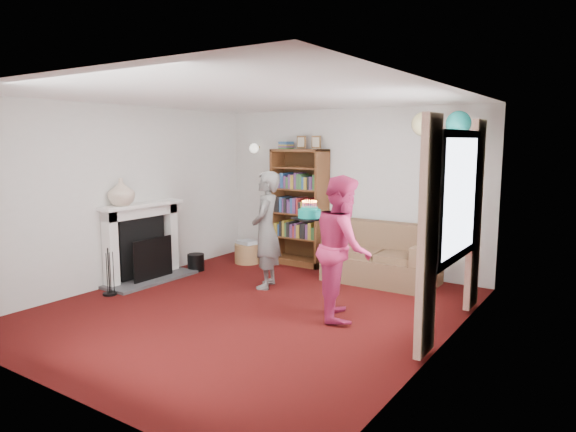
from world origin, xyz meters
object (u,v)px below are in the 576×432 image
Objects in this scene: sofa at (383,259)px; person_striped at (266,230)px; person_magenta at (343,247)px; birthday_cake at (309,214)px; bookcase at (300,208)px.

sofa is 1.77m from person_striped.
person_magenta reaches higher than person_striped.
sofa is at bearing 111.85° from person_striped.
person_striped is 4.97× the size of birthday_cake.
bookcase is at bearing 171.26° from person_striped.
person_striped is at bearing -76.06° from bookcase.
bookcase is 1.30× the size of person_striped.
person_magenta is 5.06× the size of birthday_cake.
person_magenta is at bearing -8.14° from birthday_cake.
birthday_cake is (-0.26, -1.61, 0.84)m from sofa.
person_striped is (0.35, -1.43, -0.12)m from bookcase.
bookcase is 6.47× the size of birthday_cake.
person_striped is 0.98× the size of person_magenta.
birthday_cake is (1.30, -1.85, 0.23)m from bookcase.
person_striped is 1.10m from birthday_cake.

